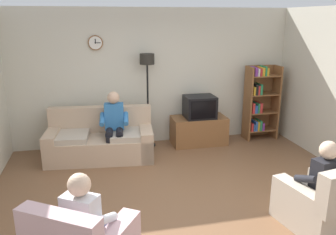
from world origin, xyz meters
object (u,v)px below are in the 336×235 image
Objects in this scene: tv at (200,107)px; tv_stand at (199,130)px; couch at (100,142)px; armchair_near_bookshelf at (322,205)px; floor_lamp at (147,75)px; person_in_left_armchair at (87,218)px; bookshelf at (259,101)px; person_in_right_armchair at (319,179)px; person_on_couch at (114,122)px.

tv_stand is at bearing 90.00° from tv.
couch is 3.82m from armchair_near_bookshelf.
tv_stand is 1.83× the size of tv.
floor_lamp reaches higher than couch.
floor_lamp reaches higher than person_in_left_armchair.
bookshelf is 4.92m from person_in_left_armchair.
person_in_right_armchair is at bearing 100.35° from armchair_near_bookshelf.
tv_stand is 0.50m from tv.
bookshelf is at bearing -0.73° from floor_lamp.
person_on_couch reaches higher than person_in_right_armchair.
floor_lamp is at bearing 179.27° from bookshelf.
armchair_near_bookshelf is 0.33m from person_in_right_armchair.
bookshelf is at bearing 3.98° from tv.
floor_lamp is at bearing 23.48° from couch.
person_in_left_armchair reaches higher than couch.
person_in_left_armchair is at bearing -174.54° from person_in_right_armchair.
tv is 1.23m from floor_lamp.
person_in_left_armchair and person_in_right_armchair have the same top height.
person_in_left_armchair is (-0.48, -2.90, -0.09)m from person_on_couch.
person_in_left_armchair is (-3.55, -3.40, -0.20)m from bookshelf.
person_on_couch is (-2.31, 2.72, 0.41)m from armchair_near_bookshelf.
person_in_right_armchair is at bearing -47.10° from couch.
tv is 3.22m from armchair_near_bookshelf.
person_on_couch is (-1.73, -0.40, -0.09)m from tv.
person_in_right_armchair is at bearing -79.57° from tv.
floor_lamp is at bearing 174.51° from tv_stand.
person_in_right_armchair is (2.29, -2.64, -0.09)m from person_on_couch.
person_in_left_armchair reaches higher than tv.
tv is (-0.00, -0.02, 0.50)m from tv_stand.
bookshelf is 1.39× the size of person_in_right_armchair.
armchair_near_bookshelf is (2.57, -2.83, -0.02)m from couch.
tv_stand is at bearing -177.06° from bookshelf.
person_in_right_armchair is (-0.78, -3.13, -0.20)m from bookshelf.
person_on_couch is 2.94m from person_in_left_armchair.
tv_stand is 1.83m from person_on_couch.
person_on_couch reaches higher than tv.
tv_stand is 3.20m from armchair_near_bookshelf.
tv_stand is 0.59× the size of floor_lamp.
couch is 2.02m from tv_stand.
tv_stand is 0.98× the size of person_in_right_armchair.
person_on_couch is at bearing -22.76° from couch.
bookshelf is at bearing 76.67° from armchair_near_bookshelf.
armchair_near_bookshelf is 0.90× the size of person_in_left_armchair.
bookshelf is 1.26× the size of person_on_couch.
bookshelf reaches higher than person_in_right_armchair.
person_in_right_armchair is (0.56, -3.06, 0.32)m from tv_stand.
person_in_left_armchair is at bearing -176.37° from armchair_near_bookshelf.
couch and armchair_near_bookshelf have the same top height.
bookshelf is 3.35m from armchair_near_bookshelf.
floor_lamp is at bearing 71.00° from person_in_left_armchair.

